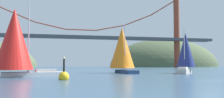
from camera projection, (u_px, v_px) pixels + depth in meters
name	position (u px, v px, depth m)	size (l,w,h in m)	color
ground_plane	(210.00, 81.00, 25.44)	(360.00, 360.00, 0.00)	#385670
headland_right	(165.00, 67.00, 170.77)	(73.09, 44.00, 35.93)	#4C5B3D
suspension_bridge	(81.00, 34.00, 118.27)	(130.42, 6.00, 33.92)	brown
sailboat_red_spinnaker	(16.00, 41.00, 33.17)	(9.42, 5.51, 9.69)	white
sailboat_orange_sail	(122.00, 49.00, 48.60)	(4.91, 8.13, 8.76)	navy
sailboat_navy_sail	(185.00, 52.00, 46.43)	(5.85, 6.31, 7.72)	#B7B2A8
channel_buoy	(64.00, 76.00, 27.17)	(1.10, 1.10, 2.64)	gold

